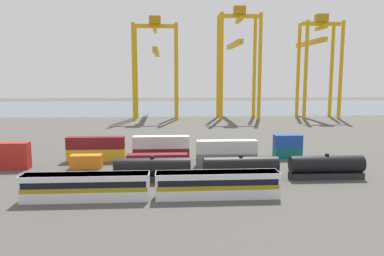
{
  "coord_description": "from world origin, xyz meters",
  "views": [
    {
      "loc": [
        -9.63,
        -73.5,
        17.73
      ],
      "look_at": [
        -3.57,
        24.28,
        4.24
      ],
      "focal_mm": 34.53,
      "sensor_mm": 36.0,
      "label": 1
    }
  ],
  "objects_px": {
    "shipping_container_0": "(14,162)",
    "gantry_crane_central": "(238,53)",
    "shipping_container_3": "(157,160)",
    "gantry_crane_west": "(156,58)",
    "freight_tank_row": "(241,168)",
    "gantry_crane_east": "(317,55)",
    "shipping_container_8": "(161,154)",
    "passenger_train": "(152,185)"
  },
  "relations": [
    {
      "from": "shipping_container_0",
      "to": "gantry_crane_central",
      "type": "bearing_deg",
      "value": 55.89
    },
    {
      "from": "gantry_crane_west",
      "to": "gantry_crane_central",
      "type": "xyz_separation_m",
      "value": [
        35.51,
        -1.44,
        2.26
      ]
    },
    {
      "from": "freight_tank_row",
      "to": "gantry_crane_west",
      "type": "bearing_deg",
      "value": 100.12
    },
    {
      "from": "shipping_container_0",
      "to": "shipping_container_3",
      "type": "height_order",
      "value": "same"
    },
    {
      "from": "shipping_container_0",
      "to": "shipping_container_8",
      "type": "distance_m",
      "value": 29.21
    },
    {
      "from": "shipping_container_0",
      "to": "gantry_crane_east",
      "type": "height_order",
      "value": "gantry_crane_east"
    },
    {
      "from": "shipping_container_0",
      "to": "shipping_container_3",
      "type": "bearing_deg",
      "value": 0.0
    },
    {
      "from": "shipping_container_3",
      "to": "shipping_container_0",
      "type": "bearing_deg",
      "value": 180.0
    },
    {
      "from": "gantry_crane_west",
      "to": "shipping_container_8",
      "type": "bearing_deg",
      "value": -87.39
    },
    {
      "from": "shipping_container_3",
      "to": "freight_tank_row",
      "type": "bearing_deg",
      "value": -35.08
    },
    {
      "from": "freight_tank_row",
      "to": "shipping_container_3",
      "type": "bearing_deg",
      "value": 144.92
    },
    {
      "from": "shipping_container_8",
      "to": "gantry_crane_central",
      "type": "distance_m",
      "value": 92.54
    },
    {
      "from": "freight_tank_row",
      "to": "gantry_crane_central",
      "type": "bearing_deg",
      "value": 79.99
    },
    {
      "from": "shipping_container_3",
      "to": "gantry_crane_west",
      "type": "xyz_separation_m",
      "value": [
        -3.18,
        90.34,
        24.67
      ]
    },
    {
      "from": "shipping_container_0",
      "to": "gantry_crane_west",
      "type": "height_order",
      "value": "gantry_crane_west"
    },
    {
      "from": "gantry_crane_west",
      "to": "gantry_crane_central",
      "type": "relative_size",
      "value": 0.91
    },
    {
      "from": "shipping_container_0",
      "to": "gantry_crane_east",
      "type": "bearing_deg",
      "value": 42.93
    },
    {
      "from": "shipping_container_0",
      "to": "shipping_container_3",
      "type": "distance_m",
      "value": 27.88
    },
    {
      "from": "shipping_container_0",
      "to": "gantry_crane_west",
      "type": "relative_size",
      "value": 0.14
    },
    {
      "from": "gantry_crane_east",
      "to": "passenger_train",
      "type": "bearing_deg",
      "value": -122.0
    },
    {
      "from": "freight_tank_row",
      "to": "gantry_crane_west",
      "type": "height_order",
      "value": "gantry_crane_west"
    },
    {
      "from": "shipping_container_8",
      "to": "passenger_train",
      "type": "bearing_deg",
      "value": -91.64
    },
    {
      "from": "shipping_container_0",
      "to": "shipping_container_3",
      "type": "relative_size",
      "value": 0.5
    },
    {
      "from": "freight_tank_row",
      "to": "gantry_crane_east",
      "type": "relative_size",
      "value": 0.98
    },
    {
      "from": "shipping_container_3",
      "to": "passenger_train",
      "type": "bearing_deg",
      "value": -90.25
    },
    {
      "from": "freight_tank_row",
      "to": "gantry_crane_east",
      "type": "height_order",
      "value": "gantry_crane_east"
    },
    {
      "from": "shipping_container_3",
      "to": "shipping_container_8",
      "type": "height_order",
      "value": "same"
    },
    {
      "from": "gantry_crane_west",
      "to": "gantry_crane_east",
      "type": "bearing_deg",
      "value": -1.05
    },
    {
      "from": "shipping_container_3",
      "to": "gantry_crane_central",
      "type": "distance_m",
      "value": 98.35
    },
    {
      "from": "shipping_container_3",
      "to": "gantry_crane_east",
      "type": "bearing_deg",
      "value": 52.7
    },
    {
      "from": "shipping_container_0",
      "to": "gantry_crane_central",
      "type": "xyz_separation_m",
      "value": [
        60.2,
        88.9,
        26.92
      ]
    },
    {
      "from": "shipping_container_0",
      "to": "shipping_container_8",
      "type": "bearing_deg",
      "value": 12.29
    },
    {
      "from": "shipping_container_0",
      "to": "gantry_crane_central",
      "type": "height_order",
      "value": "gantry_crane_central"
    },
    {
      "from": "shipping_container_3",
      "to": "gantry_crane_east",
      "type": "height_order",
      "value": "gantry_crane_east"
    },
    {
      "from": "passenger_train",
      "to": "shipping_container_8",
      "type": "relative_size",
      "value": 3.09
    },
    {
      "from": "freight_tank_row",
      "to": "shipping_container_8",
      "type": "height_order",
      "value": "freight_tank_row"
    },
    {
      "from": "shipping_container_8",
      "to": "gantry_crane_west",
      "type": "bearing_deg",
      "value": 92.61
    },
    {
      "from": "gantry_crane_central",
      "to": "freight_tank_row",
      "type": "bearing_deg",
      "value": -100.01
    },
    {
      "from": "shipping_container_3",
      "to": "gantry_crane_west",
      "type": "relative_size",
      "value": 0.28
    },
    {
      "from": "passenger_train",
      "to": "freight_tank_row",
      "type": "relative_size",
      "value": 0.86
    },
    {
      "from": "shipping_container_0",
      "to": "gantry_crane_east",
      "type": "xyz_separation_m",
      "value": [
        95.71,
        89.04,
        25.96
      ]
    },
    {
      "from": "gantry_crane_east",
      "to": "shipping_container_0",
      "type": "bearing_deg",
      "value": -137.07
    }
  ]
}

